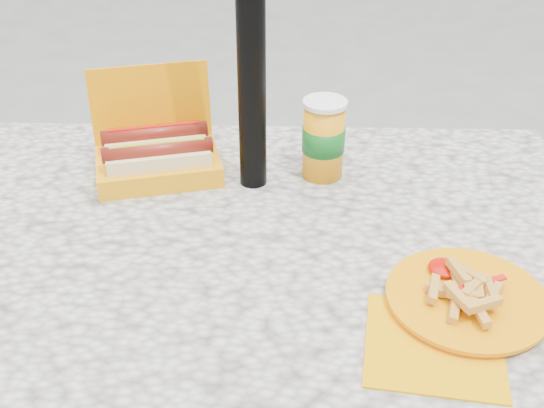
{
  "coord_description": "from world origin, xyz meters",
  "views": [
    {
      "loc": [
        0.07,
        -0.95,
        1.41
      ],
      "look_at": [
        0.04,
        0.0,
        0.8
      ],
      "focal_mm": 45.0,
      "sensor_mm": 36.0,
      "label": 1
    }
  ],
  "objects": [
    {
      "name": "hotdog_box",
      "position": [
        -0.18,
        0.19,
        0.79
      ],
      "size": [
        0.27,
        0.22,
        0.19
      ],
      "rotation": [
        0.0,
        0.0,
        0.25
      ],
      "color": "orange",
      "rests_on": "picnic_table"
    },
    {
      "name": "fries_plate",
      "position": [
        0.32,
        -0.19,
        0.76
      ],
      "size": [
        0.28,
        0.31,
        0.05
      ],
      "rotation": [
        0.0,
        0.0,
        -0.33
      ],
      "color": "#E89600",
      "rests_on": "picnic_table"
    },
    {
      "name": "picnic_table",
      "position": [
        0.0,
        0.0,
        0.64
      ],
      "size": [
        1.2,
        0.8,
        0.75
      ],
      "color": "beige",
      "rests_on": "ground"
    },
    {
      "name": "soda_cup",
      "position": [
        0.13,
        0.19,
        0.83
      ],
      "size": [
        0.08,
        0.08,
        0.15
      ],
      "rotation": [
        0.0,
        0.0,
        -0.02
      ],
      "color": "orange",
      "rests_on": "picnic_table"
    }
  ]
}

